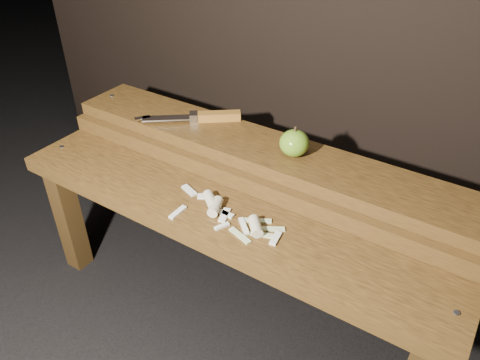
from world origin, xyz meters
The scene contains 6 objects.
ground centered at (0.00, 0.00, 0.00)m, with size 60.00×60.00×0.00m, color black.
bench_front_tier centered at (0.00, -0.06, 0.35)m, with size 1.20×0.20×0.42m.
bench_rear_tier centered at (0.00, 0.17, 0.41)m, with size 1.20×0.21×0.50m.
apple centered at (0.09, 0.17, 0.53)m, with size 0.08×0.08×0.08m.
knife centered at (-0.21, 0.20, 0.51)m, with size 0.26×0.20×0.03m.
apple_scraps centered at (0.03, -0.05, 0.43)m, with size 0.31×0.13×0.03m.
Camera 1 is at (0.53, -0.76, 1.13)m, focal length 35.00 mm.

